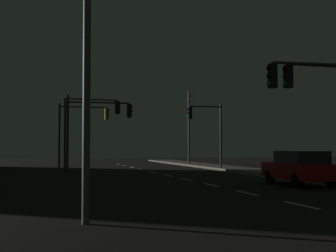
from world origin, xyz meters
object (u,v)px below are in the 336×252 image
object	(u,v)px
traffic_light_near_left	(91,118)
street_lamp_across_street	(84,35)
street_lamp_median	(189,120)
car	(299,167)
traffic_light_far_right	(206,123)
traffic_light_mid_left	(82,123)
traffic_light_near_right	(331,97)
traffic_light_far_center	(96,120)
traffic_light_overhead_east	(334,94)

from	to	relation	value
traffic_light_near_left	street_lamp_across_street	distance (m)	24.35
street_lamp_median	car	bearing A→B (deg)	-95.86
traffic_light_far_right	traffic_light_mid_left	size ratio (longest dim) A/B	0.95
car	street_lamp_across_street	distance (m)	14.32
traffic_light_near_right	traffic_light_far_center	distance (m)	17.34
traffic_light_far_right	traffic_light_mid_left	xyz separation A→B (m)	(-9.37, 4.11, 0.10)
traffic_light_far_center	traffic_light_near_left	bearing A→B (deg)	95.20
traffic_light_far_right	street_lamp_across_street	xyz separation A→B (m)	(-11.66, -25.38, 0.63)
traffic_light_far_right	street_lamp_median	bearing A→B (deg)	80.95
car	street_lamp_across_street	xyz separation A→B (m)	(-10.52, -9.08, 3.45)
car	traffic_light_near_right	size ratio (longest dim) A/B	0.85
street_lamp_median	street_lamp_across_street	bearing A→B (deg)	-110.74
car	traffic_light_far_right	size ratio (longest dim) A/B	0.89
traffic_light_far_right	traffic_light_near_right	size ratio (longest dim) A/B	0.96
car	street_lamp_median	bearing A→B (deg)	84.14
traffic_light_overhead_east	traffic_light_far_center	size ratio (longest dim) A/B	1.04
traffic_light_mid_left	traffic_light_far_center	xyz separation A→B (m)	(0.41, -7.11, -0.15)
traffic_light_far_right	traffic_light_overhead_east	size ratio (longest dim) A/B	0.96
traffic_light_near_left	street_lamp_across_street	world-z (taller)	street_lamp_across_street
traffic_light_near_left	traffic_light_mid_left	bearing A→B (deg)	92.68
traffic_light_mid_left	traffic_light_overhead_east	size ratio (longest dim) A/B	1.01
traffic_light_near_right	street_lamp_median	size ratio (longest dim) A/B	0.75
traffic_light_overhead_east	traffic_light_near_right	distance (m)	1.23
traffic_light_mid_left	traffic_light_far_center	size ratio (longest dim) A/B	1.05
traffic_light_overhead_east	traffic_light_far_right	bearing A→B (deg)	86.07
car	street_lamp_median	size ratio (longest dim) A/B	0.64
car	traffic_light_near_left	bearing A→B (deg)	117.81
car	traffic_light_far_right	xyz separation A→B (m)	(1.14, 16.30, 2.83)
traffic_light_near_left	street_lamp_across_street	size ratio (longest dim) A/B	0.76
car	traffic_light_overhead_east	world-z (taller)	traffic_light_overhead_east
street_lamp_median	traffic_light_mid_left	bearing A→B (deg)	-154.10
traffic_light_mid_left	traffic_light_near_left	bearing A→B (deg)	-87.32
traffic_light_mid_left	car	bearing A→B (deg)	-68.03
traffic_light_mid_left	street_lamp_across_street	world-z (taller)	street_lamp_across_street
traffic_light_far_right	street_lamp_median	world-z (taller)	street_lamp_median
traffic_light_near_right	street_lamp_median	distance (m)	27.75
traffic_light_far_right	street_lamp_median	xyz separation A→B (m)	(1.49, 9.38, 0.71)
traffic_light_near_right	traffic_light_far_right	bearing A→B (deg)	87.67
traffic_light_overhead_east	traffic_light_far_center	world-z (taller)	traffic_light_overhead_east
traffic_light_overhead_east	traffic_light_near_right	world-z (taller)	traffic_light_near_right
traffic_light_near_right	street_lamp_median	bearing A→B (deg)	85.38
traffic_light_far_center	street_lamp_across_street	size ratio (longest dim) A/B	0.71
traffic_light_overhead_east	traffic_light_far_center	xyz separation A→B (m)	(-7.63, 16.35, -0.24)
car	street_lamp_median	xyz separation A→B (m)	(2.64, 25.68, 3.54)
car	street_lamp_across_street	bearing A→B (deg)	-139.23
traffic_light_mid_left	street_lamp_median	size ratio (longest dim) A/B	0.75
traffic_light_overhead_east	traffic_light_near_left	size ratio (longest dim) A/B	0.97
street_lamp_across_street	car	bearing A→B (deg)	40.77
traffic_light_near_right	traffic_light_near_left	bearing A→B (deg)	116.10
traffic_light_mid_left	street_lamp_median	distance (m)	12.10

